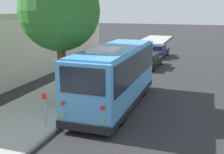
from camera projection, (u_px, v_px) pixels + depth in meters
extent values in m
plane|color=#28282B|center=(112.00, 110.00, 15.08)|extent=(160.00, 160.00, 0.00)
cube|color=#A3A099|center=(52.00, 102.00, 16.19)|extent=(80.00, 4.16, 0.15)
cube|color=gray|center=(86.00, 106.00, 15.53)|extent=(80.00, 0.14, 0.15)
cube|color=#4C93D1|center=(115.00, 75.00, 15.35)|extent=(8.43, 2.55, 2.91)
cube|color=black|center=(115.00, 98.00, 15.67)|extent=(8.47, 2.60, 0.28)
cube|color=black|center=(115.00, 64.00, 15.20)|extent=(7.75, 2.63, 1.39)
cube|color=black|center=(135.00, 52.00, 19.08)|extent=(0.05, 2.18, 1.46)
cube|color=black|center=(82.00, 81.00, 11.29)|extent=(0.04, 2.00, 1.11)
cube|color=black|center=(135.00, 43.00, 18.91)|extent=(0.05, 1.79, 0.22)
cube|color=#4C93D1|center=(115.00, 48.00, 14.99)|extent=(7.91, 2.31, 0.10)
cube|color=silver|center=(105.00, 50.00, 13.58)|extent=(1.56, 1.42, 0.20)
cube|color=black|center=(134.00, 80.00, 19.56)|extent=(0.12, 2.51, 0.36)
cube|color=black|center=(83.00, 128.00, 11.76)|extent=(0.12, 2.51, 0.36)
cylinder|color=red|center=(62.00, 103.00, 11.77)|extent=(0.03, 0.18, 0.18)
cylinder|color=orange|center=(63.00, 115.00, 11.89)|extent=(0.03, 0.14, 0.14)
cylinder|color=red|center=(102.00, 108.00, 11.20)|extent=(0.03, 0.18, 0.18)
cylinder|color=orange|center=(102.00, 121.00, 11.33)|extent=(0.03, 0.14, 0.14)
cube|color=white|center=(123.00, 76.00, 19.82)|extent=(0.04, 0.32, 0.18)
cube|color=white|center=(146.00, 78.00, 19.30)|extent=(0.04, 0.32, 0.18)
cube|color=black|center=(114.00, 48.00, 19.20)|extent=(0.06, 0.10, 0.24)
cylinder|color=black|center=(111.00, 84.00, 18.28)|extent=(1.03, 0.31, 1.03)
cylinder|color=slate|center=(111.00, 84.00, 18.28)|extent=(0.46, 0.32, 0.46)
cylinder|color=black|center=(144.00, 87.00, 17.59)|extent=(1.03, 0.31, 1.03)
cylinder|color=slate|center=(144.00, 87.00, 17.59)|extent=(0.46, 0.32, 0.46)
cylinder|color=black|center=(79.00, 109.00, 13.83)|extent=(1.03, 0.31, 1.03)
cylinder|color=slate|center=(79.00, 109.00, 13.83)|extent=(0.46, 0.32, 0.46)
cylinder|color=black|center=(121.00, 114.00, 13.14)|extent=(1.03, 0.31, 1.03)
cylinder|color=slate|center=(121.00, 114.00, 13.14)|extent=(0.46, 0.32, 0.46)
cube|color=black|center=(149.00, 62.00, 25.70)|extent=(4.62, 1.89, 0.60)
cube|color=black|center=(149.00, 57.00, 25.46)|extent=(2.22, 1.56, 0.48)
cube|color=black|center=(149.00, 54.00, 25.40)|extent=(2.13, 1.52, 0.05)
cube|color=black|center=(154.00, 60.00, 27.83)|extent=(0.15, 1.65, 0.20)
cube|color=black|center=(142.00, 70.00, 23.66)|extent=(0.15, 1.65, 0.20)
cylinder|color=black|center=(144.00, 61.00, 27.31)|extent=(0.61, 0.23, 0.61)
cylinder|color=slate|center=(144.00, 61.00, 27.31)|extent=(0.28, 0.23, 0.27)
cylinder|color=black|center=(160.00, 62.00, 26.77)|extent=(0.61, 0.23, 0.61)
cylinder|color=slate|center=(160.00, 62.00, 26.77)|extent=(0.28, 0.23, 0.27)
cylinder|color=black|center=(136.00, 66.00, 24.70)|extent=(0.61, 0.23, 0.61)
cylinder|color=slate|center=(136.00, 66.00, 24.70)|extent=(0.28, 0.23, 0.27)
cylinder|color=black|center=(153.00, 68.00, 24.16)|extent=(0.61, 0.23, 0.61)
cylinder|color=slate|center=(153.00, 68.00, 24.16)|extent=(0.28, 0.23, 0.27)
cube|color=#19234C|center=(158.00, 52.00, 31.17)|extent=(4.47, 2.08, 0.65)
cube|color=black|center=(158.00, 47.00, 30.93)|extent=(2.17, 1.65, 0.48)
cube|color=#19234C|center=(158.00, 45.00, 30.87)|extent=(2.09, 1.61, 0.05)
cube|color=black|center=(162.00, 52.00, 33.17)|extent=(0.22, 1.67, 0.20)
cube|color=black|center=(152.00, 57.00, 29.27)|extent=(0.22, 1.67, 0.20)
cylinder|color=black|center=(154.00, 52.00, 32.73)|extent=(0.67, 0.25, 0.66)
cylinder|color=slate|center=(154.00, 52.00, 32.73)|extent=(0.31, 0.24, 0.30)
cylinder|color=black|center=(167.00, 52.00, 32.12)|extent=(0.67, 0.25, 0.66)
cylinder|color=slate|center=(167.00, 52.00, 32.12)|extent=(0.31, 0.24, 0.30)
cylinder|color=black|center=(147.00, 55.00, 30.29)|extent=(0.67, 0.25, 0.66)
cylinder|color=slate|center=(147.00, 55.00, 30.29)|extent=(0.31, 0.24, 0.30)
cylinder|color=black|center=(162.00, 56.00, 29.68)|extent=(0.67, 0.25, 0.66)
cylinder|color=slate|center=(162.00, 56.00, 29.68)|extent=(0.31, 0.24, 0.30)
cylinder|color=brown|center=(62.00, 71.00, 15.74)|extent=(0.48, 0.48, 3.53)
sphere|color=#2D6B28|center=(59.00, 10.00, 14.95)|extent=(4.38, 4.38, 4.38)
cylinder|color=gray|center=(45.00, 113.00, 12.52)|extent=(0.06, 0.06, 1.27)
cube|color=red|center=(44.00, 96.00, 12.33)|extent=(0.02, 0.22, 0.28)
cylinder|color=gray|center=(67.00, 101.00, 14.41)|extent=(0.06, 0.06, 1.05)
cube|color=red|center=(66.00, 89.00, 14.25)|extent=(0.02, 0.22, 0.28)
cylinder|color=gold|center=(120.00, 70.00, 22.59)|extent=(0.22, 0.22, 0.65)
sphere|color=gold|center=(120.00, 65.00, 22.50)|extent=(0.20, 0.20, 0.20)
cube|color=beige|center=(10.00, 45.00, 23.55)|extent=(23.20, 6.98, 4.57)
cube|color=#BAAD93|center=(43.00, 15.00, 21.92)|extent=(23.20, 0.30, 0.40)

